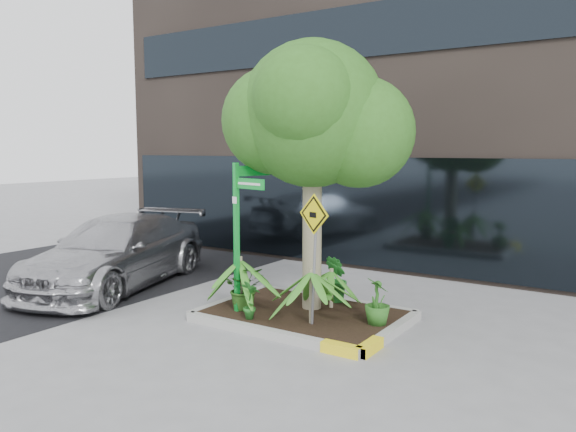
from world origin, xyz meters
The scene contains 14 objects.
ground centered at (0.00, 0.00, 0.00)m, with size 80.00×80.00×0.00m, color gray.
asphalt_road centered at (-6.50, 0.00, 0.01)m, with size 7.00×80.00×0.01m, color black.
planter centered at (0.23, 0.27, 0.10)m, with size 3.35×2.36×0.15m.
tree centered at (0.19, 0.58, 3.47)m, with size 3.17×2.81×4.75m.
palm_front centered at (0.63, -0.19, 0.98)m, with size 1.00×1.00×1.11m.
palm_left centered at (-0.81, -0.15, 1.00)m, with size 1.03×1.03×1.14m.
palm_back centered at (0.47, 0.76, 0.79)m, with size 0.78×0.78×0.86m.
parked_car centered at (-4.37, 0.16, 0.73)m, with size 2.06×5.06×1.47m, color #AAA9AE.
shrub_a centered at (-0.74, -0.13, 0.52)m, with size 0.67×0.67×0.75m, color #255117.
shrub_b centered at (1.53, 0.34, 0.52)m, with size 0.41×0.41×0.74m, color #27601C.
shrub_c centered at (-0.30, -0.55, 0.48)m, with size 0.34×0.34×0.65m, color #1E601E.
shrub_d centered at (0.40, 1.10, 0.58)m, with size 0.47×0.47×0.86m, color #1E6922.
street_sign_post centered at (-0.70, -0.26, 1.65)m, with size 0.77×0.91×2.67m.
cattle_sign centered at (0.68, -0.20, 1.54)m, with size 0.61×0.20×2.06m.
Camera 1 is at (5.06, -7.61, 2.90)m, focal length 35.00 mm.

